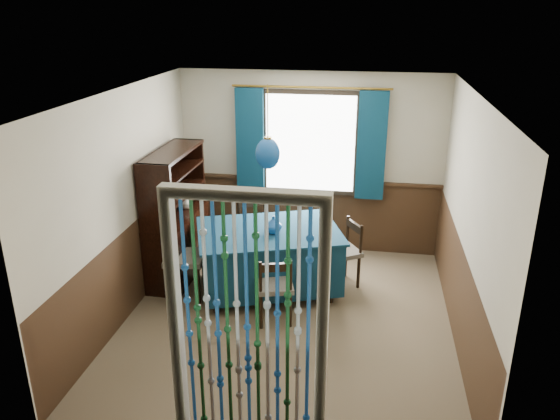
% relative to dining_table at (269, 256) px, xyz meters
% --- Properties ---
extents(floor, '(4.00, 4.00, 0.00)m').
position_rel_dining_table_xyz_m(floor, '(0.33, -0.63, -0.46)').
color(floor, brown).
rests_on(floor, ground).
extents(ceiling, '(4.00, 4.00, 0.00)m').
position_rel_dining_table_xyz_m(ceiling, '(0.33, -0.63, 2.04)').
color(ceiling, silver).
rests_on(ceiling, ground).
extents(wall_back, '(3.60, 0.00, 3.60)m').
position_rel_dining_table_xyz_m(wall_back, '(0.33, 1.37, 0.79)').
color(wall_back, '#B9AF97').
rests_on(wall_back, ground).
extents(wall_front, '(3.60, 0.00, 3.60)m').
position_rel_dining_table_xyz_m(wall_front, '(0.33, -2.63, 0.79)').
color(wall_front, '#B9AF97').
rests_on(wall_front, ground).
extents(wall_left, '(0.00, 4.00, 4.00)m').
position_rel_dining_table_xyz_m(wall_left, '(-1.47, -0.63, 0.79)').
color(wall_left, '#B9AF97').
rests_on(wall_left, ground).
extents(wall_right, '(0.00, 4.00, 4.00)m').
position_rel_dining_table_xyz_m(wall_right, '(2.13, -0.63, 0.79)').
color(wall_right, '#B9AF97').
rests_on(wall_right, ground).
extents(wainscot_back, '(3.60, 0.00, 3.60)m').
position_rel_dining_table_xyz_m(wainscot_back, '(0.33, 1.35, 0.04)').
color(wainscot_back, '#382415').
rests_on(wainscot_back, ground).
extents(wainscot_front, '(3.60, 0.00, 3.60)m').
position_rel_dining_table_xyz_m(wainscot_front, '(0.33, -2.62, 0.04)').
color(wainscot_front, '#382415').
rests_on(wainscot_front, ground).
extents(wainscot_left, '(0.00, 4.00, 4.00)m').
position_rel_dining_table_xyz_m(wainscot_left, '(-1.46, -0.63, 0.04)').
color(wainscot_left, '#382415').
rests_on(wainscot_left, ground).
extents(wainscot_right, '(0.00, 4.00, 4.00)m').
position_rel_dining_table_xyz_m(wainscot_right, '(2.11, -0.63, 0.04)').
color(wainscot_right, '#382415').
rests_on(wainscot_right, ground).
extents(window, '(1.32, 0.12, 1.42)m').
position_rel_dining_table_xyz_m(window, '(0.33, 1.32, 1.09)').
color(window, black).
rests_on(window, wall_back).
extents(doorway, '(1.16, 0.12, 2.18)m').
position_rel_dining_table_xyz_m(doorway, '(0.33, -2.57, 0.59)').
color(doorway, silver).
rests_on(doorway, ground).
extents(dining_table, '(1.95, 1.64, 0.80)m').
position_rel_dining_table_xyz_m(dining_table, '(0.00, 0.00, 0.00)').
color(dining_table, '#0D2E43').
rests_on(dining_table, floor).
extents(chair_near, '(0.48, 0.47, 0.80)m').
position_rel_dining_table_xyz_m(chair_near, '(0.19, -0.69, -0.03)').
color(chair_near, black).
rests_on(chair_near, floor).
extents(chair_far, '(0.62, 0.62, 0.92)m').
position_rel_dining_table_xyz_m(chair_far, '(-0.29, 0.68, 0.03)').
color(chair_far, black).
rests_on(chair_far, floor).
extents(chair_left, '(0.50, 0.52, 0.94)m').
position_rel_dining_table_xyz_m(chair_left, '(-0.98, -0.31, 0.04)').
color(chair_left, black).
rests_on(chair_left, floor).
extents(chair_right, '(0.55, 0.56, 0.83)m').
position_rel_dining_table_xyz_m(chair_right, '(0.88, 0.31, -0.02)').
color(chair_right, black).
rests_on(chair_right, floor).
extents(sideboard, '(0.46, 1.27, 1.66)m').
position_rel_dining_table_xyz_m(sideboard, '(-1.23, 0.23, 0.12)').
color(sideboard, black).
rests_on(sideboard, floor).
extents(pendant_lamp, '(0.28, 0.28, 0.94)m').
position_rel_dining_table_xyz_m(pendant_lamp, '(0.00, 0.00, 1.27)').
color(pendant_lamp, olive).
rests_on(pendant_lamp, ceiling).
extents(vase_table, '(0.23, 0.23, 0.19)m').
position_rel_dining_table_xyz_m(vase_table, '(0.07, -0.07, 0.43)').
color(vase_table, navy).
rests_on(vase_table, dining_table).
extents(bowl_shelf, '(0.25, 0.25, 0.06)m').
position_rel_dining_table_xyz_m(bowl_shelf, '(-1.17, 0.04, 0.70)').
color(bowl_shelf, beige).
rests_on(bowl_shelf, sideboard).
extents(vase_sideboard, '(0.18, 0.18, 0.19)m').
position_rel_dining_table_xyz_m(vase_sideboard, '(-1.17, 0.48, 0.46)').
color(vase_sideboard, beige).
rests_on(vase_sideboard, sideboard).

